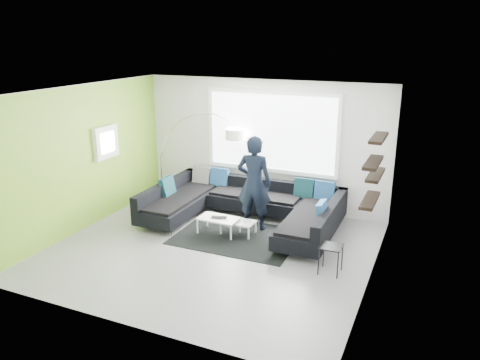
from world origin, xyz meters
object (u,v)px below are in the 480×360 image
coffee_table (228,226)px  arc_lamp (160,158)px  side_table (331,259)px  person (254,183)px  sectional_sofa (242,208)px  laptop (219,218)px

coffee_table → arc_lamp: bearing=156.4°
side_table → person: (-1.81, 1.20, 0.70)m
coffee_table → person: bearing=54.7°
sectional_sofa → person: person is taller
person → laptop: person is taller
sectional_sofa → side_table: size_ratio=7.97×
arc_lamp → coffee_table: bearing=-38.4°
sectional_sofa → laptop: sectional_sofa is taller
arc_lamp → side_table: bearing=-35.3°
coffee_table → laptop: size_ratio=2.88×
coffee_table → arc_lamp: size_ratio=0.47×
side_table → person: person is taller
arc_lamp → sectional_sofa: bearing=-25.7°
person → sectional_sofa: bearing=-17.1°
coffee_table → side_table: size_ratio=2.09×
laptop → coffee_table: bearing=17.2°
coffee_table → side_table: side_table is taller
coffee_table → side_table: (2.16, -0.74, 0.07)m
side_table → person: bearing=146.6°
coffee_table → arc_lamp: 2.53m
side_table → coffee_table: bearing=161.1°
coffee_table → laptop: bearing=-145.2°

